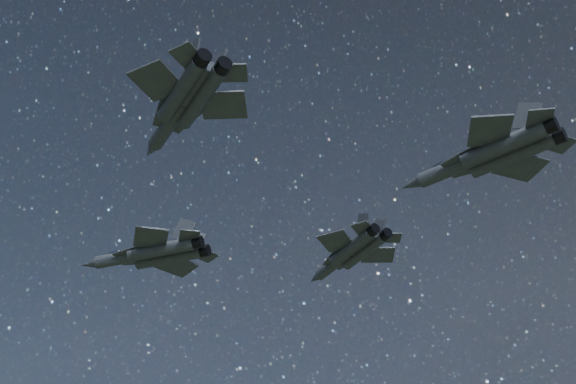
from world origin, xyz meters
The scene contains 4 objects.
jet_lead centered at (-16.70, -4.61, 157.28)m, with size 17.11×11.49×4.32m.
jet_left centered at (0.85, 10.48, 158.49)m, with size 15.53×10.28×3.96m.
jet_right centered at (2.03, -19.90, 159.97)m, with size 17.27×11.34×4.44m.
jet_slot centered at (22.74, 2.31, 157.84)m, with size 17.83×12.74×4.56m.
Camera 1 is at (43.57, -59.30, 109.06)m, focal length 50.00 mm.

